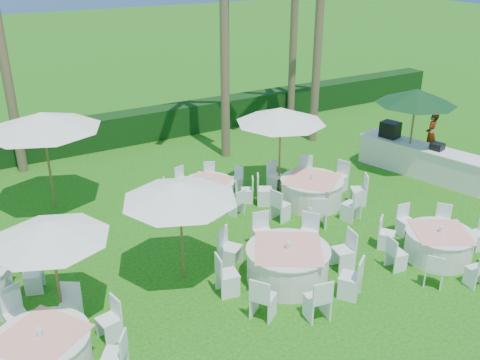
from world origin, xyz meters
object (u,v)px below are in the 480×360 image
object	(u,v)px
banquet_table_f	(312,191)
umbrella_green	(416,97)
banquet_table_c	(439,244)
banquet_table_a	(43,352)
umbrella_a	(49,231)
umbrella_c	(42,121)
buffet_table	(421,159)
umbrella_b	(179,191)
banquet_table_b	(288,263)
staff_person	(431,134)
banquet_table_e	(208,191)
umbrella_d	(281,115)

from	to	relation	value
banquet_table_f	umbrella_green	size ratio (longest dim) A/B	1.12
banquet_table_c	umbrella_green	xyz separation A→B (m)	(3.55, 4.44, 2.29)
banquet_table_a	umbrella_a	xyz separation A→B (m)	(0.63, 1.28, 1.76)
umbrella_a	umbrella_green	size ratio (longest dim) A/B	0.81
umbrella_c	buffet_table	size ratio (longest dim) A/B	0.72
banquet_table_c	umbrella_b	world-z (taller)	umbrella_b
banquet_table_b	umbrella_c	distance (m)	8.09
staff_person	banquet_table_e	bearing A→B (deg)	-27.47
buffet_table	staff_person	xyz separation A→B (m)	(1.77, 1.19, 0.25)
banquet_table_c	staff_person	distance (m)	7.59
banquet_table_a	banquet_table_c	xyz separation A→B (m)	(9.42, -0.96, -0.02)
umbrella_b	umbrella_d	distance (m)	5.61
banquet_table_e	staff_person	world-z (taller)	staff_person
umbrella_a	umbrella_green	distance (m)	12.54
umbrella_a	umbrella_c	size ratio (longest dim) A/B	0.72
banquet_table_e	umbrella_b	size ratio (longest dim) A/B	1.03
umbrella_c	umbrella_green	world-z (taller)	umbrella_c
banquet_table_c	umbrella_d	xyz separation A→B (m)	(-1.18, 5.42, 2.12)
banquet_table_f	umbrella_b	size ratio (longest dim) A/B	1.24
umbrella_a	umbrella_c	xyz separation A→B (m)	(1.07, 5.60, 0.53)
buffet_table	umbrella_c	bearing A→B (deg)	161.60
banquet_table_f	banquet_table_e	bearing A→B (deg)	147.53
banquet_table_a	banquet_table_b	size ratio (longest dim) A/B	0.90
banquet_table_a	umbrella_b	size ratio (longest dim) A/B	1.17
banquet_table_c	banquet_table_f	xyz separation A→B (m)	(-0.90, 4.08, 0.05)
buffet_table	staff_person	distance (m)	2.14
banquet_table_b	umbrella_d	bearing A→B (deg)	58.35
banquet_table_c	banquet_table_e	bearing A→B (deg)	121.63
banquet_table_e	banquet_table_c	bearing A→B (deg)	-58.37
banquet_table_a	banquet_table_b	world-z (taller)	banquet_table_b
buffet_table	banquet_table_a	bearing A→B (deg)	-166.85
umbrella_d	umbrella_green	world-z (taller)	umbrella_green
banquet_table_b	umbrella_green	world-z (taller)	umbrella_green
banquet_table_f	buffet_table	bearing A→B (deg)	-0.54
banquet_table_a	umbrella_b	world-z (taller)	umbrella_b
banquet_table_b	banquet_table_c	distance (m)	4.00
umbrella_b	umbrella_d	size ratio (longest dim) A/B	0.95
umbrella_a	umbrella_d	distance (m)	8.25
umbrella_a	buffet_table	distance (m)	12.75
banquet_table_b	banquet_table_c	world-z (taller)	banquet_table_b
banquet_table_a	banquet_table_b	xyz separation A→B (m)	(5.57, 0.14, 0.04)
umbrella_a	banquet_table_a	bearing A→B (deg)	-116.02
banquet_table_c	umbrella_d	distance (m)	5.94
banquet_table_f	umbrella_d	distance (m)	2.49
banquet_table_b	buffet_table	xyz separation A→B (m)	(7.57, 2.93, 0.10)
umbrella_b	banquet_table_e	bearing A→B (deg)	54.58
umbrella_a	staff_person	xyz separation A→B (m)	(14.28, 2.98, -1.36)
staff_person	umbrella_a	bearing A→B (deg)	-12.26
banquet_table_e	umbrella_a	xyz separation A→B (m)	(-5.24, -3.52, 1.80)
banquet_table_f	banquet_table_b	bearing A→B (deg)	-134.77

